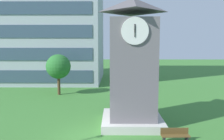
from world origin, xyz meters
name	(u,v)px	position (x,y,z in m)	size (l,w,h in m)	color
ground_plane	(88,138)	(0.00, 0.00, 0.00)	(160.00, 160.00, 0.00)	#3D7A33
clock_tower	(133,70)	(3.14, 2.68, 4.27)	(4.57, 4.57, 9.61)	slate
park_bench	(175,135)	(5.62, -0.65, 0.46)	(1.82, 0.57, 0.88)	brown
tree_streetside	(58,67)	(-5.08, 13.15, 3.47)	(3.00, 3.00, 5.00)	#513823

